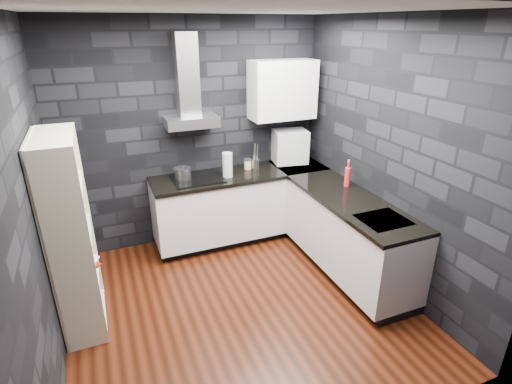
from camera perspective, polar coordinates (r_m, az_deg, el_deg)
ground at (r=4.15m, az=-2.19°, el=-15.87°), size 3.20×3.20×0.00m
ceiling at (r=3.23m, az=-2.98°, el=24.67°), size 3.20×3.20×0.00m
wall_back at (r=4.95m, az=-9.04°, el=8.07°), size 3.20×0.05×2.70m
wall_front at (r=2.18m, az=12.63°, el=-12.76°), size 3.20×0.05×2.70m
wall_left at (r=3.34m, az=-29.77°, el=-2.33°), size 0.05×3.20×2.70m
wall_right at (r=4.27m, az=18.52°, el=4.69°), size 0.05×3.20×2.70m
toekick_back at (r=5.32m, az=-2.17°, el=-5.71°), size 2.18×0.50×0.10m
toekick_right at (r=4.72m, az=13.05°, el=-10.41°), size 0.50×1.78×0.10m
counter_back_cab at (r=5.09m, az=-2.08°, el=-1.67°), size 2.20×0.60×0.76m
counter_right_cab at (r=4.48m, az=13.11°, el=-5.93°), size 0.60×1.80×0.76m
counter_back_top at (r=4.93m, az=-2.11°, el=2.52°), size 2.20×0.62×0.04m
counter_right_top at (r=4.30m, az=13.48°, el=-1.29°), size 0.62×1.80×0.04m
counter_corner_top at (r=5.25m, az=6.09°, el=3.71°), size 0.62×0.62×0.04m
hood_body at (r=4.71m, az=-9.21°, el=9.91°), size 0.60×0.34×0.12m
hood_chimney at (r=4.69m, az=-9.83°, el=16.16°), size 0.24×0.20×0.90m
upper_cabinet at (r=5.03m, az=3.80°, el=14.35°), size 0.80×0.35×0.70m
cooktop at (r=4.78m, az=-8.35°, el=1.94°), size 0.58×0.50×0.01m
sink_rim at (r=3.95m, az=17.75°, el=-3.83°), size 0.44×0.40×0.01m
pot at (r=4.78m, az=-10.41°, el=2.60°), size 0.22×0.22×0.11m
glass_vase at (r=4.76m, az=-4.10°, el=3.89°), size 0.14×0.14×0.30m
storage_jar at (r=5.04m, az=-1.20°, el=3.95°), size 0.11×0.11×0.11m
utensil_crock at (r=5.07m, az=-0.08°, el=4.10°), size 0.11×0.11×0.12m
appliance_garage at (r=5.23m, az=4.86°, el=6.51°), size 0.47×0.40×0.42m
red_bottle at (r=4.60m, az=12.92°, el=2.11°), size 0.07×0.07×0.22m
bookshelf at (r=3.83m, az=-24.93°, el=-5.74°), size 0.40×0.82×1.80m
fruit_bowl at (r=3.74m, az=-25.04°, el=-5.84°), size 0.25×0.25×0.05m
book_red at (r=4.11m, az=-23.89°, el=-8.85°), size 0.14×0.10×0.21m
book_second at (r=4.18m, az=-24.51°, el=-8.06°), size 0.18×0.08×0.25m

